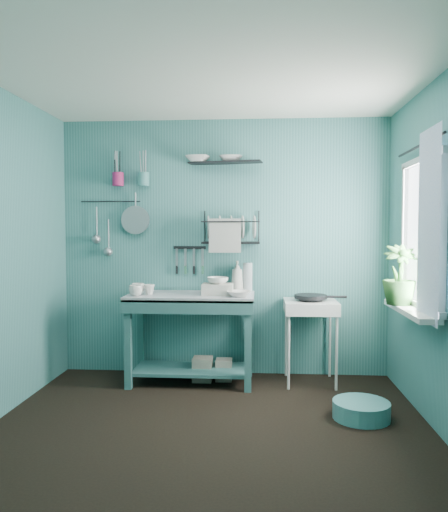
# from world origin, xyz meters

# --- Properties ---
(floor) EXTENTS (3.20, 3.20, 0.00)m
(floor) POSITION_xyz_m (0.00, 0.00, 0.00)
(floor) COLOR black
(floor) RESTS_ON ground
(ceiling) EXTENTS (3.20, 3.20, 0.00)m
(ceiling) POSITION_xyz_m (0.00, 0.00, 2.50)
(ceiling) COLOR silver
(ceiling) RESTS_ON ground
(wall_back) EXTENTS (3.20, 0.00, 3.20)m
(wall_back) POSITION_xyz_m (0.00, 1.50, 1.25)
(wall_back) COLOR #387371
(wall_back) RESTS_ON ground
(wall_front) EXTENTS (3.20, 0.00, 3.20)m
(wall_front) POSITION_xyz_m (0.00, -1.50, 1.25)
(wall_front) COLOR #387371
(wall_front) RESTS_ON ground
(wall_right) EXTENTS (0.00, 3.00, 3.00)m
(wall_right) POSITION_xyz_m (1.60, 0.00, 1.25)
(wall_right) COLOR #387371
(wall_right) RESTS_ON ground
(work_counter) EXTENTS (1.21, 0.67, 0.83)m
(work_counter) POSITION_xyz_m (-0.28, 1.17, 0.41)
(work_counter) COLOR #2D5E5D
(work_counter) RESTS_ON floor
(mug_left) EXTENTS (0.12, 0.12, 0.10)m
(mug_left) POSITION_xyz_m (-0.76, 1.01, 0.88)
(mug_left) COLOR silver
(mug_left) RESTS_ON work_counter
(mug_mid) EXTENTS (0.14, 0.14, 0.09)m
(mug_mid) POSITION_xyz_m (-0.66, 1.11, 0.87)
(mug_mid) COLOR silver
(mug_mid) RESTS_ON work_counter
(mug_right) EXTENTS (0.17, 0.17, 0.10)m
(mug_right) POSITION_xyz_m (-0.78, 1.17, 0.88)
(mug_right) COLOR silver
(mug_right) RESTS_ON work_counter
(wash_tub) EXTENTS (0.28, 0.22, 0.10)m
(wash_tub) POSITION_xyz_m (-0.03, 1.15, 0.88)
(wash_tub) COLOR #BAB6AA
(wash_tub) RESTS_ON work_counter
(tub_bowl) EXTENTS (0.20, 0.19, 0.06)m
(tub_bowl) POSITION_xyz_m (-0.03, 1.15, 0.96)
(tub_bowl) COLOR silver
(tub_bowl) RESTS_ON wash_tub
(soap_bottle) EXTENTS (0.11, 0.12, 0.30)m
(soap_bottle) POSITION_xyz_m (0.14, 1.37, 0.98)
(soap_bottle) COLOR #BAB6AA
(soap_bottle) RESTS_ON work_counter
(water_bottle) EXTENTS (0.09, 0.09, 0.28)m
(water_bottle) POSITION_xyz_m (0.24, 1.39, 0.97)
(water_bottle) COLOR #A6B2B9
(water_bottle) RESTS_ON work_counter
(counter_bowl) EXTENTS (0.22, 0.22, 0.05)m
(counter_bowl) POSITION_xyz_m (0.17, 1.02, 0.85)
(counter_bowl) COLOR silver
(counter_bowl) RESTS_ON work_counter
(hotplate_stand) EXTENTS (0.53, 0.53, 0.77)m
(hotplate_stand) POSITION_xyz_m (0.83, 1.23, 0.38)
(hotplate_stand) COLOR silver
(hotplate_stand) RESTS_ON floor
(frying_pan) EXTENTS (0.30, 0.30, 0.03)m
(frying_pan) POSITION_xyz_m (0.83, 1.23, 0.81)
(frying_pan) COLOR black
(frying_pan) RESTS_ON hotplate_stand
(knife_strip) EXTENTS (0.32, 0.03, 0.03)m
(knife_strip) POSITION_xyz_m (-0.33, 1.47, 1.25)
(knife_strip) COLOR black
(knife_strip) RESTS_ON wall_back
(dish_rack) EXTENTS (0.56, 0.28, 0.32)m
(dish_rack) POSITION_xyz_m (0.08, 1.37, 1.45)
(dish_rack) COLOR black
(dish_rack) RESTS_ON wall_back
(upper_shelf) EXTENTS (0.72, 0.29, 0.01)m
(upper_shelf) POSITION_xyz_m (0.02, 1.40, 2.07)
(upper_shelf) COLOR black
(upper_shelf) RESTS_ON wall_back
(shelf_bowl_left) EXTENTS (0.26, 0.26, 0.06)m
(shelf_bowl_left) POSITION_xyz_m (-0.24, 1.40, 2.02)
(shelf_bowl_left) COLOR silver
(shelf_bowl_left) RESTS_ON upper_shelf
(shelf_bowl_right) EXTENTS (0.23, 0.23, 0.05)m
(shelf_bowl_right) POSITION_xyz_m (0.08, 1.40, 2.05)
(shelf_bowl_right) COLOR silver
(shelf_bowl_right) RESTS_ON upper_shelf
(utensil_cup_magenta) EXTENTS (0.11, 0.11, 0.13)m
(utensil_cup_magenta) POSITION_xyz_m (-1.03, 1.42, 1.92)
(utensil_cup_magenta) COLOR #A41E56
(utensil_cup_magenta) RESTS_ON wall_back
(utensil_cup_teal) EXTENTS (0.11, 0.11, 0.13)m
(utensil_cup_teal) POSITION_xyz_m (-0.78, 1.42, 1.92)
(utensil_cup_teal) COLOR teal
(utensil_cup_teal) RESTS_ON wall_back
(colander) EXTENTS (0.28, 0.03, 0.28)m
(colander) POSITION_xyz_m (-0.87, 1.45, 1.52)
(colander) COLOR #9FA1A6
(colander) RESTS_ON wall_back
(ladle_outer) EXTENTS (0.01, 0.01, 0.30)m
(ladle_outer) POSITION_xyz_m (-1.26, 1.46, 1.50)
(ladle_outer) COLOR #9FA1A6
(ladle_outer) RESTS_ON wall_back
(ladle_inner) EXTENTS (0.01, 0.01, 0.30)m
(ladle_inner) POSITION_xyz_m (-1.15, 1.46, 1.38)
(ladle_inner) COLOR #9FA1A6
(ladle_inner) RESTS_ON wall_back
(hook_rail) EXTENTS (0.60, 0.01, 0.01)m
(hook_rail) POSITION_xyz_m (-1.12, 1.47, 1.70)
(hook_rail) COLOR black
(hook_rail) RESTS_ON wall_back
(window_glass) EXTENTS (0.00, 1.10, 1.10)m
(window_glass) POSITION_xyz_m (1.59, 0.45, 1.40)
(window_glass) COLOR white
(window_glass) RESTS_ON wall_right
(windowsill) EXTENTS (0.16, 0.95, 0.04)m
(windowsill) POSITION_xyz_m (1.50, 0.45, 0.81)
(windowsill) COLOR silver
(windowsill) RESTS_ON wall_right
(curtain) EXTENTS (0.00, 1.35, 1.35)m
(curtain) POSITION_xyz_m (1.52, 0.15, 1.45)
(curtain) COLOR white
(curtain) RESTS_ON wall_right
(curtain_rod) EXTENTS (0.02, 1.05, 0.02)m
(curtain_rod) POSITION_xyz_m (1.54, 0.45, 2.05)
(curtain_rod) COLOR black
(curtain_rod) RESTS_ON wall_right
(potted_plant) EXTENTS (0.29, 0.29, 0.48)m
(potted_plant) POSITION_xyz_m (1.46, 0.62, 1.07)
(potted_plant) COLOR #295C24
(potted_plant) RESTS_ON windowsill
(storage_tin_large) EXTENTS (0.18, 0.18, 0.22)m
(storage_tin_large) POSITION_xyz_m (-0.18, 1.22, 0.11)
(storage_tin_large) COLOR gray
(storage_tin_large) RESTS_ON floor
(storage_tin_small) EXTENTS (0.15, 0.15, 0.20)m
(storage_tin_small) POSITION_xyz_m (0.02, 1.25, 0.10)
(storage_tin_small) COLOR gray
(storage_tin_small) RESTS_ON floor
(floor_basin) EXTENTS (0.43, 0.43, 0.13)m
(floor_basin) POSITION_xyz_m (1.12, 0.36, 0.07)
(floor_basin) COLOR teal
(floor_basin) RESTS_ON floor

